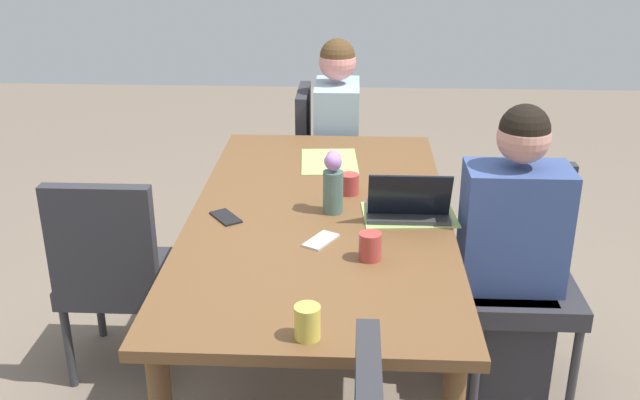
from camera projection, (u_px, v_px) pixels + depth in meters
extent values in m
plane|color=#756656|center=(320.00, 366.00, 3.21)|extent=(10.00, 10.00, 0.00)
cube|color=brown|center=(320.00, 216.00, 2.93)|extent=(1.98, 1.02, 0.04)
cylinder|color=brown|center=(410.00, 212.00, 3.89)|extent=(0.07, 0.07, 0.70)
cylinder|color=brown|center=(248.00, 209.00, 3.93)|extent=(0.07, 0.07, 0.70)
cube|color=#2D2D33|center=(521.00, 293.00, 2.98)|extent=(0.44, 0.44, 0.08)
cube|color=#2D2D33|center=(519.00, 214.00, 3.05)|extent=(0.06, 0.42, 0.45)
cylinder|color=#333338|center=(574.00, 369.00, 2.88)|extent=(0.04, 0.04, 0.37)
cylinder|color=#333338|center=(476.00, 366.00, 2.90)|extent=(0.04, 0.04, 0.37)
cylinder|color=#333338|center=(551.00, 317.00, 3.23)|extent=(0.04, 0.04, 0.37)
cylinder|color=#333338|center=(464.00, 315.00, 3.25)|extent=(0.04, 0.04, 0.37)
cube|color=#2D2D33|center=(502.00, 332.00, 3.05)|extent=(0.36, 0.34, 0.45)
cube|color=#384C84|center=(514.00, 228.00, 2.87)|extent=(0.24, 0.40, 0.50)
sphere|color=tan|center=(524.00, 137.00, 2.73)|extent=(0.20, 0.20, 0.20)
sphere|color=black|center=(525.00, 129.00, 2.72)|extent=(0.19, 0.19, 0.19)
cube|color=#2D2D33|center=(337.00, 173.00, 4.25)|extent=(0.44, 0.44, 0.08)
cube|color=#2D2D33|center=(304.00, 129.00, 4.16)|extent=(0.42, 0.06, 0.45)
cylinder|color=#333338|center=(368.00, 197.00, 4.51)|extent=(0.04, 0.04, 0.37)
cylinder|color=#333338|center=(369.00, 223.00, 4.16)|extent=(0.04, 0.04, 0.37)
cylinder|color=#333338|center=(306.00, 196.00, 4.52)|extent=(0.04, 0.04, 0.37)
cylinder|color=#333338|center=(302.00, 222.00, 4.17)|extent=(0.04, 0.04, 0.37)
cube|color=#2D2D33|center=(336.00, 207.00, 4.27)|extent=(0.34, 0.36, 0.45)
cube|color=#99B7CC|center=(337.00, 128.00, 4.09)|extent=(0.40, 0.24, 0.50)
sphere|color=#DC8982|center=(337.00, 62.00, 3.94)|extent=(0.20, 0.20, 0.20)
sphere|color=#51381E|center=(338.00, 56.00, 3.93)|extent=(0.19, 0.19, 0.19)
cube|color=#2D2D33|center=(123.00, 278.00, 3.10)|extent=(0.44, 0.44, 0.08)
cube|color=#2D2D33|center=(101.00, 241.00, 2.82)|extent=(0.06, 0.42, 0.45)
cylinder|color=#333338|center=(99.00, 300.00, 3.37)|extent=(0.04, 0.04, 0.37)
cylinder|color=#333338|center=(181.00, 302.00, 3.35)|extent=(0.04, 0.04, 0.37)
cylinder|color=#333338|center=(69.00, 347.00, 3.02)|extent=(0.04, 0.04, 0.37)
cylinder|color=#333338|center=(160.00, 350.00, 3.00)|extent=(0.04, 0.04, 0.37)
cylinder|color=#4C6B60|center=(333.00, 192.00, 2.89)|extent=(0.08, 0.08, 0.17)
sphere|color=#B27AC6|center=(334.00, 157.00, 2.86)|extent=(0.06, 0.06, 0.06)
cylinder|color=#477A3D|center=(333.00, 163.00, 2.87)|extent=(0.01, 0.01, 0.05)
sphere|color=#B27AC6|center=(333.00, 162.00, 2.84)|extent=(0.07, 0.07, 0.07)
cylinder|color=#477A3D|center=(333.00, 167.00, 2.85)|extent=(0.01, 0.01, 0.04)
sphere|color=#B27AC6|center=(333.00, 163.00, 2.84)|extent=(0.06, 0.06, 0.06)
cylinder|color=#477A3D|center=(333.00, 167.00, 2.85)|extent=(0.01, 0.01, 0.04)
cube|color=#9EBC66|center=(409.00, 215.00, 2.89)|extent=(0.29, 0.38, 0.00)
cube|color=#9EBC66|center=(329.00, 161.00, 3.46)|extent=(0.38, 0.28, 0.00)
cube|color=#38383D|center=(407.00, 212.00, 2.89)|extent=(0.22, 0.32, 0.02)
cube|color=black|center=(410.00, 195.00, 2.78)|extent=(0.08, 0.31, 0.19)
cylinder|color=#AD3D38|center=(370.00, 246.00, 2.53)|extent=(0.08, 0.08, 0.10)
cylinder|color=#DBC64C|center=(307.00, 322.00, 2.08)|extent=(0.08, 0.08, 0.10)
cylinder|color=#AD3D38|center=(349.00, 184.00, 3.08)|extent=(0.08, 0.08, 0.09)
cube|color=black|center=(226.00, 217.00, 2.86)|extent=(0.16, 0.15, 0.01)
cube|color=silver|center=(321.00, 240.00, 2.67)|extent=(0.17, 0.14, 0.01)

